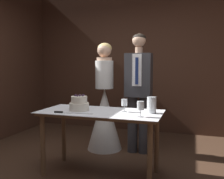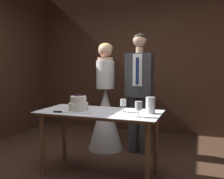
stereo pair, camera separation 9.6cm
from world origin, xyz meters
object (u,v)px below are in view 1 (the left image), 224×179
groom (139,88)px  cake_knife (66,113)px  wine_glass_near (141,106)px  wine_glass_middle (124,103)px  hurricane_candle (152,105)px  bride (105,110)px  cake_table (100,119)px  tiered_cake (79,104)px

groom → cake_knife: bearing=-118.1°
wine_glass_near → wine_glass_middle: 0.33m
hurricane_candle → bride: (-0.87, 0.82, -0.25)m
cake_table → tiered_cake: bearing=-172.8°
wine_glass_near → hurricane_candle: (0.08, 0.25, -0.02)m
tiered_cake → wine_glass_near: 0.79m
cake_table → bride: (-0.27, 0.89, -0.06)m
tiered_cake → cake_table: bearing=7.2°
cake_table → wine_glass_middle: 0.35m
wine_glass_middle → bride: 1.04m
wine_glass_near → bride: bearing=126.5°
wine_glass_middle → hurricane_candle: size_ratio=0.81×
cake_table → cake_knife: 0.42m
bride → tiered_cake: bearing=-89.5°
groom → cake_table: bearing=-106.8°
wine_glass_middle → hurricane_candle: 0.32m
cake_table → tiered_cake: 0.32m
wine_glass_near → bride: (-0.79, 1.06, -0.27)m
cake_table → cake_knife: size_ratio=3.22×
tiered_cake → wine_glass_near: bearing=-10.3°
cake_table → wine_glass_middle: bearing=10.1°
tiered_cake → groom: (0.53, 0.92, 0.13)m
tiered_cake → groom: size_ratio=0.13×
cake_table → hurricane_candle: hurricane_candle is taller
cake_knife → cake_table: bearing=26.5°
cake_table → tiered_cake: tiered_cake is taller
cake_table → groom: groom is taller
cake_table → cake_knife: cake_knife is taller
cake_knife → wine_glass_middle: (0.61, 0.28, 0.09)m
tiered_cake → hurricane_candle: bearing=6.9°
tiered_cake → wine_glass_near: (0.78, -0.14, 0.03)m
wine_glass_near → wine_glass_middle: (-0.24, 0.22, -0.01)m
wine_glass_near → hurricane_candle: 0.26m
tiered_cake → bride: (-0.01, 0.92, -0.24)m
cake_table → cake_knife: bearing=-144.9°
wine_glass_near → hurricane_candle: size_ratio=0.89×
tiered_cake → hurricane_candle: (0.86, 0.10, 0.01)m
cake_table → wine_glass_near: (0.52, -0.17, 0.21)m
cake_table → wine_glass_middle: (0.28, 0.05, 0.20)m
bride → hurricane_candle: bearing=-43.4°
cake_knife → hurricane_candle: bearing=9.5°
cake_table → bride: bearing=106.8°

